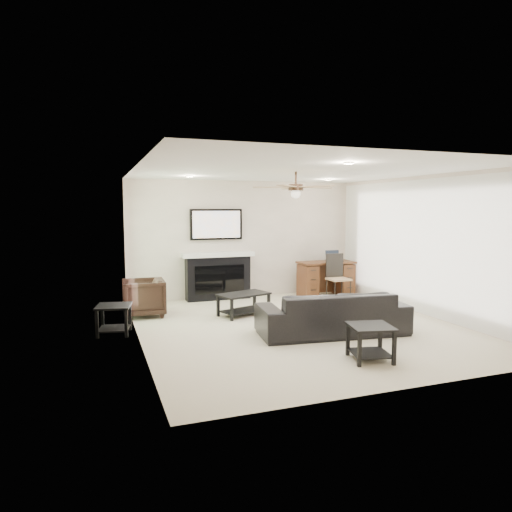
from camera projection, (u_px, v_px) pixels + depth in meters
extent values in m
plane|color=beige|center=(297.00, 326.00, 7.43)|extent=(5.50, 5.50, 0.00)
cube|color=white|center=(299.00, 171.00, 7.17)|extent=(5.00, 5.50, 0.04)
cube|color=beige|center=(244.00, 239.00, 9.88)|extent=(5.00, 0.04, 2.50)
cube|color=beige|center=(410.00, 273.00, 4.73)|extent=(5.00, 0.04, 2.50)
cube|color=beige|center=(138.00, 256.00, 6.46)|extent=(0.04, 5.50, 2.50)
cube|color=beige|center=(425.00, 246.00, 8.14)|extent=(0.04, 5.50, 2.50)
cube|color=silver|center=(419.00, 247.00, 8.22)|extent=(0.04, 5.10, 2.40)
cube|color=#93BC89|center=(132.00, 258.00, 7.95)|extent=(0.04, 1.80, 2.10)
cylinder|color=#382619|center=(296.00, 187.00, 7.29)|extent=(1.40, 1.40, 0.30)
imported|color=black|center=(332.00, 313.00, 6.97)|extent=(2.34, 1.14, 0.66)
imported|color=black|center=(143.00, 298.00, 8.11)|extent=(0.76, 0.74, 0.67)
cube|color=black|center=(244.00, 304.00, 8.18)|extent=(1.01, 0.76, 0.40)
cube|color=black|center=(370.00, 343.00, 5.76)|extent=(0.62, 0.62, 0.45)
cube|color=black|center=(114.00, 320.00, 6.96)|extent=(0.59, 0.59, 0.45)
cube|color=black|center=(218.00, 254.00, 9.54)|extent=(1.52, 0.34, 1.91)
cube|color=#37210D|center=(326.00, 279.00, 9.99)|extent=(1.22, 0.56, 0.76)
cube|color=black|center=(339.00, 278.00, 9.46)|extent=(0.43, 0.45, 0.97)
cube|color=black|center=(335.00, 256.00, 9.98)|extent=(0.33, 0.24, 0.23)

